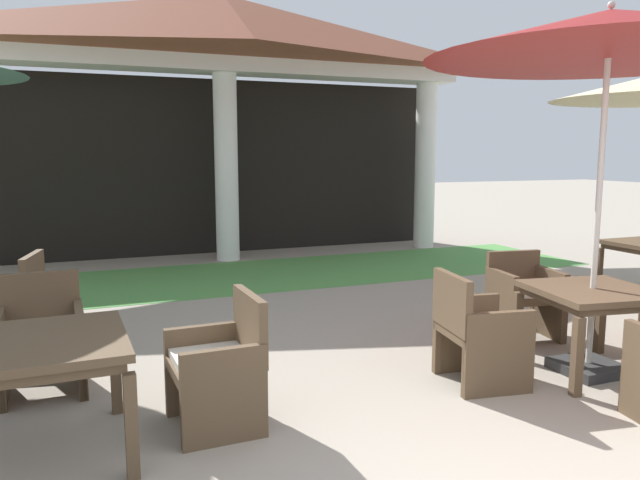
# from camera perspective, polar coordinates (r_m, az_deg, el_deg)

# --- Properties ---
(background_pavilion) EXTENTS (8.91, 2.61, 4.33)m
(background_pavilion) POSITION_cam_1_polar(r_m,az_deg,el_deg) (10.61, -9.13, 16.62)
(background_pavilion) COLOR white
(background_pavilion) RESTS_ON ground
(lawn_strip) EXTENTS (10.71, 2.42, 0.01)m
(lawn_strip) POSITION_cam_1_polar(r_m,az_deg,el_deg) (9.14, -6.43, -3.28)
(lawn_strip) COLOR #519347
(lawn_strip) RESTS_ON ground
(patio_table_near_foreground) EXTENTS (1.04, 1.04, 0.72)m
(patio_table_near_foreground) POSITION_cam_1_polar(r_m,az_deg,el_deg) (5.48, 24.11, -5.12)
(patio_table_near_foreground) COLOR brown
(patio_table_near_foreground) RESTS_ON ground
(patio_umbrella_near_foreground) EXTENTS (2.84, 2.84, 2.96)m
(patio_umbrella_near_foreground) POSITION_cam_1_polar(r_m,az_deg,el_deg) (5.42, 25.44, 16.80)
(patio_umbrella_near_foreground) COLOR #2D2D2D
(patio_umbrella_near_foreground) RESTS_ON ground
(patio_chair_near_foreground_west) EXTENTS (0.66, 0.69, 0.89)m
(patio_chair_near_foreground_west) POSITION_cam_1_polar(r_m,az_deg,el_deg) (5.00, 14.48, -8.36)
(patio_chair_near_foreground_west) COLOR brown
(patio_chair_near_foreground_west) RESTS_ON ground
(patio_chair_near_foreground_north) EXTENTS (0.66, 0.64, 0.83)m
(patio_chair_near_foreground_north) POSITION_cam_1_polar(r_m,az_deg,el_deg) (6.34, 18.49, -5.02)
(patio_chair_near_foreground_north) COLOR brown
(patio_chair_near_foreground_north) RESTS_ON ground
(patio_chair_mid_left_east) EXTENTS (0.67, 0.73, 0.90)m
(patio_chair_mid_left_east) POSITION_cam_1_polar(r_m,az_deg,el_deg) (6.24, -26.99, -5.74)
(patio_chair_mid_left_east) COLOR brown
(patio_chair_mid_left_east) RESTS_ON ground
(patio_table_far_back) EXTENTS (1.05, 1.05, 0.73)m
(patio_table_far_back) POSITION_cam_1_polar(r_m,az_deg,el_deg) (4.00, -25.07, -9.67)
(patio_table_far_back) COLOR brown
(patio_table_far_back) RESTS_ON ground
(patio_chair_far_back_north) EXTENTS (0.62, 0.59, 0.89)m
(patio_chair_far_back_north) POSITION_cam_1_polar(r_m,az_deg,el_deg) (5.12, -24.61, -8.55)
(patio_chair_far_back_north) COLOR brown
(patio_chair_far_back_north) RESTS_ON ground
(patio_chair_far_back_east) EXTENTS (0.57, 0.63, 0.89)m
(patio_chair_far_back_east) POSITION_cam_1_polar(r_m,az_deg,el_deg) (4.18, -9.36, -11.58)
(patio_chair_far_back_east) COLOR brown
(patio_chair_far_back_east) RESTS_ON ground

